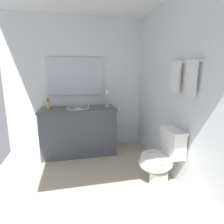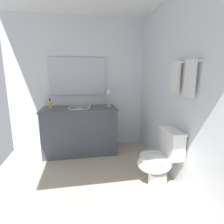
% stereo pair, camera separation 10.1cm
% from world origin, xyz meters
% --- Properties ---
extents(floor, '(2.85, 2.55, 0.02)m').
position_xyz_m(floor, '(0.00, 0.00, -0.01)').
color(floor, beige).
rests_on(floor, ground).
extents(wall_back, '(2.85, 0.04, 2.45)m').
position_xyz_m(wall_back, '(0.00, 1.27, 1.23)').
color(wall_back, silver).
rests_on(wall_back, ground).
extents(wall_left, '(0.04, 2.55, 2.45)m').
position_xyz_m(wall_left, '(-1.42, 0.00, 1.23)').
color(wall_left, silver).
rests_on(wall_left, ground).
extents(vanity_cabinet, '(0.58, 1.32, 0.84)m').
position_xyz_m(vanity_cabinet, '(-1.10, -0.01, 0.42)').
color(vanity_cabinet, '#474C56').
rests_on(vanity_cabinet, ground).
extents(sink_basin, '(0.40, 0.40, 0.24)m').
position_xyz_m(sink_basin, '(-1.10, -0.01, 0.80)').
color(sink_basin, white).
rests_on(sink_basin, vanity_cabinet).
extents(mirror, '(0.02, 1.03, 0.69)m').
position_xyz_m(mirror, '(-1.38, -0.01, 1.38)').
color(mirror, silver).
extents(candle_holder_tall, '(0.09, 0.09, 0.31)m').
position_xyz_m(candle_holder_tall, '(-1.16, 0.53, 1.00)').
color(candle_holder_tall, '#B7B2A5').
rests_on(candle_holder_tall, vanity_cabinet).
extents(soap_bottle, '(0.06, 0.06, 0.18)m').
position_xyz_m(soap_bottle, '(-1.14, -0.51, 0.91)').
color(soap_bottle, '#E5B259').
rests_on(soap_bottle, vanity_cabinet).
extents(toilet, '(0.39, 0.54, 0.75)m').
position_xyz_m(toilet, '(0.12, 0.99, 0.37)').
color(toilet, white).
rests_on(toilet, ground).
extents(towel_bar, '(0.61, 0.02, 0.02)m').
position_xyz_m(towel_bar, '(0.15, 1.21, 1.57)').
color(towel_bar, silver).
extents(towel_near_vanity, '(0.17, 0.03, 0.39)m').
position_xyz_m(towel_near_vanity, '(-0.01, 1.20, 1.40)').
color(towel_near_vanity, white).
rests_on(towel_near_vanity, towel_bar).
extents(towel_center, '(0.17, 0.03, 0.40)m').
position_xyz_m(towel_center, '(0.30, 1.20, 1.39)').
color(towel_center, white).
rests_on(towel_center, towel_bar).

